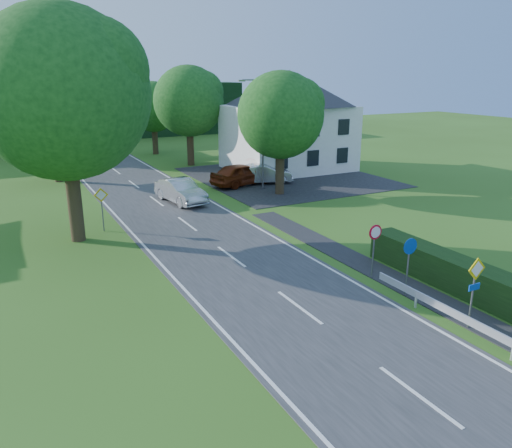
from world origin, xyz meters
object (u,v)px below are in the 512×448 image
moving_car (181,191)px  parasol (258,168)px  motorcycle (179,190)px  parked_car_silver_a (263,174)px  streetlight (261,129)px  parked_car_red (241,174)px  parked_car_silver_b (308,164)px

moving_car → parasol: size_ratio=2.30×
motorcycle → parked_car_silver_a: bearing=-16.6°
parked_car_silver_a → parasol: parasol is taller
streetlight → moving_car: 7.70m
streetlight → motorcycle: 7.42m
streetlight → parked_car_red: streetlight is taller
streetlight → motorcycle: bearing=174.9°
motorcycle → parked_car_silver_b: parked_car_silver_b is taller
motorcycle → parked_car_silver_a: (7.30, 1.04, 0.27)m
motorcycle → parked_car_red: (5.51, 1.26, 0.37)m
motorcycle → parked_car_silver_b: bearing=-11.4°
parasol → streetlight: bearing=-113.7°
moving_car → parked_car_silver_a: size_ratio=1.04×
moving_car → parked_car_red: bearing=17.9°
parked_car_silver_b → parasol: bearing=88.0°
streetlight → parked_car_red: (-0.75, 1.83, -3.57)m
parked_car_silver_b → parasol: 5.11m
parked_car_silver_b → streetlight: bearing=113.2°
parked_car_red → parasol: size_ratio=2.42×
moving_car → parasol: parasol is taller
motorcycle → parked_car_red: size_ratio=0.37×
parked_car_silver_a → moving_car: bearing=126.4°
streetlight → parasol: size_ratio=3.85×
motorcycle → parked_car_red: 5.66m
motorcycle → parked_car_silver_b: size_ratio=0.34×
parked_car_red → parasol: parasol is taller
streetlight → parasol: bearing=66.3°
parked_car_silver_a → parked_car_silver_b: size_ratio=0.85×
moving_car → parked_car_silver_b: moving_car is taller
motorcycle → parked_car_silver_a: 7.38m
parked_car_red → parked_car_silver_b: parked_car_red is taller
parked_car_red → parked_car_silver_a: bearing=-111.0°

